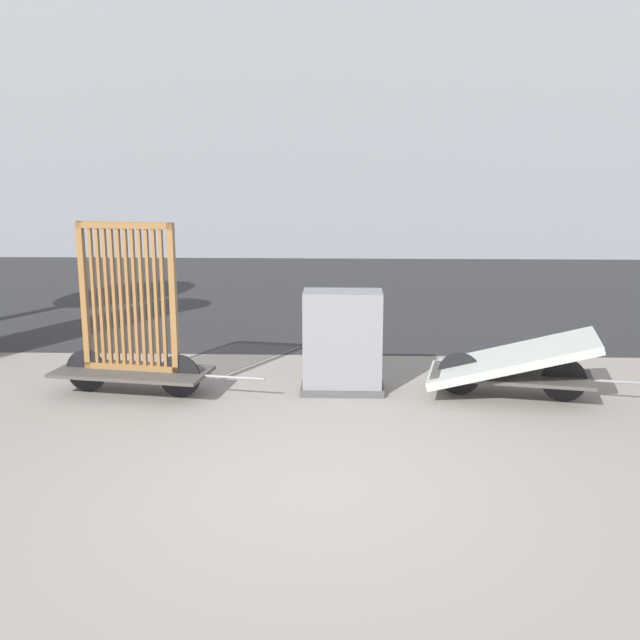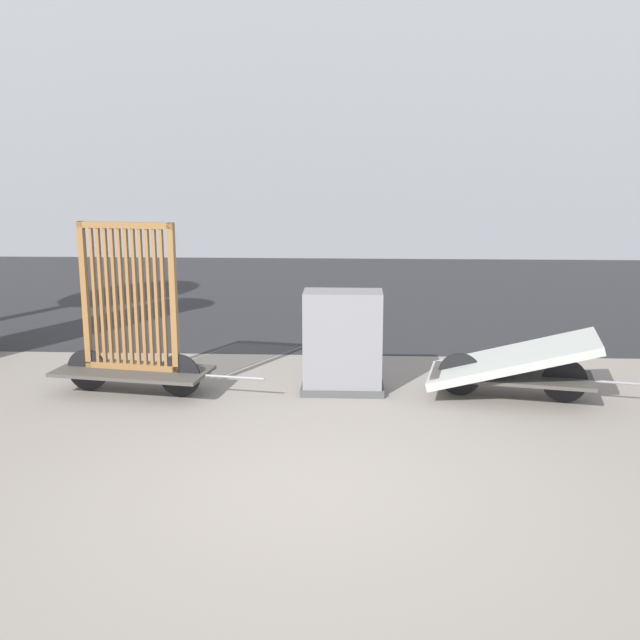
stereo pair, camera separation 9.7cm
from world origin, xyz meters
name	(u,v)px [view 1 (the left image)]	position (x,y,z in m)	size (l,w,h in m)	color
ground_plane	(310,489)	(0.00, 0.00, 0.00)	(60.00, 60.00, 0.00)	gray
road_strip	(331,291)	(0.00, 9.67, 0.00)	(56.00, 10.59, 0.01)	#2D2D30
building_facade	(337,32)	(0.00, 16.97, 6.31)	(48.00, 4.00, 12.63)	gray
bike_cart_with_bedframe	(131,339)	(-2.19, 2.52, 0.67)	(2.52, 1.04, 2.01)	#4C4742
bike_cart_with_mattress	(512,363)	(2.20, 2.52, 0.41)	(2.59, 1.37, 0.79)	#4C4742
utility_cabinet	(342,345)	(0.26, 2.71, 0.56)	(0.97, 0.55, 1.21)	#4C4C4C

